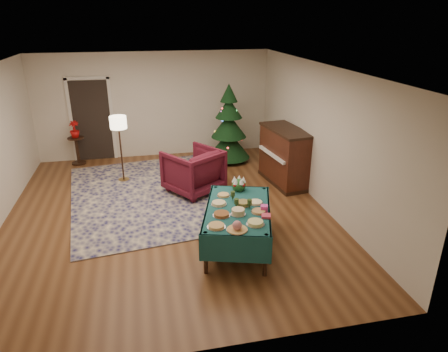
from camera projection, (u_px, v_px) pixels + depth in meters
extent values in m
plane|color=#593319|center=(169.00, 212.00, 7.69)|extent=(7.00, 7.00, 0.00)
plane|color=white|center=(160.00, 69.00, 6.67)|extent=(7.00, 7.00, 0.00)
plane|color=beige|center=(155.00, 105.00, 10.35)|extent=(6.00, 0.00, 6.00)
plane|color=beige|center=(191.00, 250.00, 4.01)|extent=(6.00, 0.00, 6.00)
plane|color=beige|center=(320.00, 136.00, 7.76)|extent=(0.00, 7.00, 7.00)
cube|color=black|center=(92.00, 121.00, 10.15)|extent=(0.92, 0.02, 2.04)
cube|color=silver|center=(71.00, 121.00, 10.03)|extent=(0.08, 0.04, 2.14)
cube|color=silver|center=(112.00, 119.00, 10.23)|extent=(0.08, 0.04, 2.14)
cube|color=silver|center=(87.00, 78.00, 9.73)|extent=(1.08, 0.04, 0.08)
cube|color=#121245|center=(151.00, 194.00, 8.45)|extent=(3.70, 4.57, 0.02)
cylinder|color=black|center=(206.00, 253.00, 5.76)|extent=(0.06, 0.06, 0.69)
cylinder|color=black|center=(216.00, 204.00, 7.23)|extent=(0.06, 0.06, 0.69)
cylinder|color=black|center=(265.00, 255.00, 5.70)|extent=(0.06, 0.06, 0.69)
cylinder|color=black|center=(263.00, 206.00, 7.17)|extent=(0.06, 0.06, 0.69)
cube|color=#175048|center=(238.00, 209.00, 6.34)|extent=(1.45, 1.95, 0.04)
cube|color=#175048|center=(240.00, 197.00, 7.21)|extent=(1.00, 0.32, 0.43)
cube|color=#175048|center=(235.00, 249.00, 5.62)|extent=(1.00, 0.32, 0.43)
cube|color=#175048|center=(269.00, 221.00, 6.39)|extent=(0.52, 1.71, 0.43)
cube|color=#175048|center=(207.00, 219.00, 6.45)|extent=(0.52, 1.71, 0.43)
cylinder|color=silver|center=(216.00, 227.00, 5.76)|extent=(0.27, 0.27, 0.01)
cylinder|color=tan|center=(216.00, 226.00, 5.75)|extent=(0.23, 0.23, 0.03)
cylinder|color=silver|center=(237.00, 230.00, 5.68)|extent=(0.31, 0.31, 0.01)
sphere|color=#CC727A|center=(237.00, 225.00, 5.65)|extent=(0.14, 0.14, 0.14)
cylinder|color=silver|center=(255.00, 224.00, 5.84)|extent=(0.27, 0.27, 0.01)
cylinder|color=#D8D172|center=(255.00, 222.00, 5.83)|extent=(0.23, 0.23, 0.05)
cylinder|color=silver|center=(221.00, 215.00, 6.09)|extent=(0.28, 0.28, 0.01)
cylinder|color=brown|center=(221.00, 214.00, 6.08)|extent=(0.23, 0.23, 0.04)
cylinder|color=silver|center=(238.00, 214.00, 6.13)|extent=(0.24, 0.24, 0.01)
cylinder|color=tan|center=(238.00, 211.00, 6.11)|extent=(0.20, 0.20, 0.08)
cylinder|color=silver|center=(259.00, 212.00, 6.19)|extent=(0.24, 0.24, 0.01)
cylinder|color=#B2844C|center=(259.00, 211.00, 6.18)|extent=(0.21, 0.21, 0.03)
cylinder|color=silver|center=(219.00, 204.00, 6.45)|extent=(0.26, 0.26, 0.01)
cylinder|color=#D8BF7F|center=(219.00, 203.00, 6.44)|extent=(0.22, 0.22, 0.04)
cylinder|color=silver|center=(243.00, 205.00, 6.43)|extent=(0.25, 0.25, 0.01)
cylinder|color=maroon|center=(243.00, 203.00, 6.41)|extent=(0.21, 0.21, 0.05)
cylinder|color=silver|center=(256.00, 203.00, 6.49)|extent=(0.24, 0.24, 0.01)
cylinder|color=#F2EACC|center=(256.00, 202.00, 6.48)|extent=(0.21, 0.21, 0.03)
cylinder|color=silver|center=(223.00, 196.00, 6.75)|extent=(0.22, 0.22, 0.01)
cylinder|color=tan|center=(223.00, 195.00, 6.74)|extent=(0.19, 0.19, 0.03)
cone|color=#2D471E|center=(233.00, 198.00, 6.58)|extent=(0.06, 0.06, 0.08)
cylinder|color=#2D471E|center=(233.00, 194.00, 6.55)|extent=(0.07, 0.07, 0.08)
cone|color=#2D471E|center=(249.00, 206.00, 6.30)|extent=(0.06, 0.06, 0.08)
cylinder|color=#2D471E|center=(250.00, 202.00, 6.27)|extent=(0.07, 0.07, 0.08)
cone|color=#2D471E|center=(236.00, 206.00, 6.32)|extent=(0.06, 0.06, 0.08)
cylinder|color=#2D471E|center=(236.00, 201.00, 6.30)|extent=(0.07, 0.07, 0.08)
cube|color=#D83C56|center=(266.00, 216.00, 6.05)|extent=(0.17, 0.17, 0.04)
cube|color=#E53FA8|center=(264.00, 208.00, 6.23)|extent=(0.14, 0.14, 0.09)
sphere|color=#1E4C1E|center=(239.00, 186.00, 6.94)|extent=(0.24, 0.24, 0.24)
cone|color=white|center=(244.00, 179.00, 6.91)|extent=(0.09, 0.09, 0.11)
cone|color=white|center=(239.00, 178.00, 6.97)|extent=(0.09, 0.09, 0.11)
cone|color=white|center=(234.00, 179.00, 6.93)|extent=(0.09, 0.09, 0.11)
cone|color=white|center=(236.00, 181.00, 6.84)|extent=(0.09, 0.09, 0.11)
cone|color=white|center=(241.00, 181.00, 6.83)|extent=(0.09, 0.09, 0.11)
sphere|color=#B20C0F|center=(243.00, 182.00, 6.99)|extent=(0.06, 0.06, 0.06)
sphere|color=#B20C0F|center=(235.00, 182.00, 6.99)|extent=(0.06, 0.06, 0.06)
sphere|color=#B20C0F|center=(235.00, 185.00, 6.86)|extent=(0.06, 0.06, 0.06)
sphere|color=#B20C0F|center=(243.00, 185.00, 6.86)|extent=(0.06, 0.06, 0.06)
imported|color=#4F111E|center=(193.00, 169.00, 8.41)|extent=(1.36, 1.35, 1.04)
cylinder|color=#A57F3F|center=(124.00, 180.00, 9.17)|extent=(0.25, 0.25, 0.03)
cylinder|color=black|center=(121.00, 152.00, 8.92)|extent=(0.04, 0.04, 1.36)
cylinder|color=#FFEABF|center=(118.00, 122.00, 8.67)|extent=(0.36, 0.36, 0.27)
cylinder|color=black|center=(79.00, 163.00, 10.19)|extent=(0.35, 0.35, 0.04)
cylinder|color=black|center=(77.00, 151.00, 10.07)|extent=(0.08, 0.08, 0.64)
cylinder|color=black|center=(76.00, 138.00, 9.94)|extent=(0.39, 0.39, 0.03)
imported|color=#B70D0D|center=(75.00, 133.00, 9.89)|extent=(0.23, 0.41, 0.23)
cylinder|color=black|center=(229.00, 157.00, 10.39)|extent=(0.12, 0.12, 0.16)
cone|color=black|center=(229.00, 144.00, 10.26)|extent=(1.42, 1.42, 0.69)
cone|color=black|center=(229.00, 125.00, 10.07)|extent=(1.17, 1.17, 0.59)
cone|color=black|center=(229.00, 108.00, 9.90)|extent=(0.88, 0.88, 0.50)
cone|color=black|center=(229.00, 93.00, 9.76)|extent=(0.57, 0.57, 0.45)
cube|color=black|center=(283.00, 181.00, 9.05)|extent=(0.80, 1.50, 0.08)
cube|color=#37170D|center=(285.00, 156.00, 8.83)|extent=(0.78, 1.48, 1.17)
cube|color=black|center=(287.00, 130.00, 8.60)|extent=(0.83, 1.52, 0.05)
cube|color=white|center=(273.00, 154.00, 8.71)|extent=(0.28, 1.21, 0.06)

